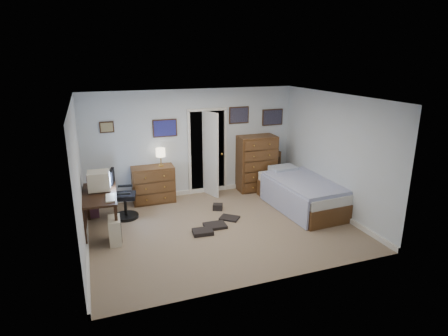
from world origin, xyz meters
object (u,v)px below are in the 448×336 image
Objects in this scene: computer_desk at (95,203)px; tall_dresser at (256,163)px; bed at (302,193)px; low_dresser at (153,184)px; office_chair at (122,199)px.

tall_dresser reaches higher than computer_desk.
low_dresser is at bearing 151.19° from bed.
computer_desk is at bearing 173.33° from bed.
tall_dresser is at bearing 19.68° from computer_desk.
tall_dresser is 0.61× the size of bed.
low_dresser is at bearing -178.35° from tall_dresser.
office_chair is at bearing -136.40° from low_dresser.
computer_desk is 3.99m from tall_dresser.
computer_desk is 0.61× the size of bed.
computer_desk is 0.74m from office_chair.
low_dresser is (1.28, 1.18, -0.18)m from computer_desk.
office_chair is 1.02m from low_dresser.
bed is at bearing -0.65° from computer_desk.
office_chair reaches higher than computer_desk.
tall_dresser reaches higher than office_chair.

